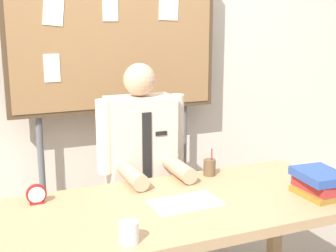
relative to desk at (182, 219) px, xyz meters
name	(u,v)px	position (x,y,z in m)	size (l,w,h in m)	color
back_wall	(108,60)	(0.00, 1.30, 0.68)	(6.40, 0.08, 2.70)	beige
desk	(182,219)	(0.00, 0.00, 0.00)	(1.76, 0.80, 0.76)	tan
person	(142,185)	(0.00, 0.60, -0.02)	(0.55, 0.56, 1.39)	#2D2D33
bulletin_board	(115,43)	(0.00, 1.09, 0.81)	(1.45, 0.09, 2.00)	#4C3823
book_stack	(320,183)	(0.69, -0.18, 0.15)	(0.22, 0.27, 0.13)	olive
open_notebook	(186,203)	(0.01, -0.02, 0.09)	(0.34, 0.20, 0.01)	#F4EFCC
desk_clock	(36,195)	(-0.66, 0.27, 0.13)	(0.10, 0.04, 0.10)	maroon
coffee_mug	(129,232)	(-0.37, -0.30, 0.13)	(0.08, 0.08, 0.09)	white
pen_holder	(210,167)	(0.31, 0.31, 0.14)	(0.07, 0.07, 0.16)	brown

